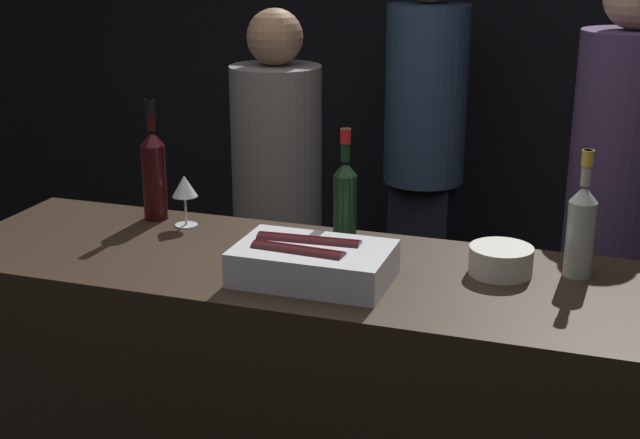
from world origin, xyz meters
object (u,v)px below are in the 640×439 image
(red_wine_bottle_black_foil, at_px, (154,171))
(rose_wine_bottle, at_px, (581,226))
(wine_glass, at_px, (185,188))
(person_blond_tee, at_px, (424,142))
(bowl_white, at_px, (501,259))
(red_wine_bottle_burgundy, at_px, (345,196))
(person_grey_polo, at_px, (615,208))
(ice_bin_with_bottles, at_px, (311,261))
(person_in_hoodie, at_px, (277,201))

(red_wine_bottle_black_foil, height_order, rose_wine_bottle, red_wine_bottle_black_foil)
(wine_glass, relative_size, rose_wine_bottle, 0.47)
(red_wine_bottle_black_foil, height_order, person_blond_tee, person_blond_tee)
(bowl_white, height_order, person_blond_tee, person_blond_tee)
(rose_wine_bottle, relative_size, person_blond_tee, 0.18)
(person_blond_tee, bearing_deg, bowl_white, 98.47)
(bowl_white, bearing_deg, red_wine_bottle_black_foil, 173.17)
(wine_glass, relative_size, red_wine_bottle_burgundy, 0.48)
(person_grey_polo, bearing_deg, ice_bin_with_bottles, 152.72)
(red_wine_bottle_burgundy, xyz_separation_m, person_in_hoodie, (-0.50, 0.75, -0.28))
(person_in_hoodie, distance_m, person_blond_tee, 0.83)
(person_in_hoodie, distance_m, person_grey_polo, 1.25)
(bowl_white, xyz_separation_m, person_blond_tee, (-0.54, 1.58, -0.08))
(ice_bin_with_bottles, height_order, person_blond_tee, person_blond_tee)
(wine_glass, distance_m, red_wine_bottle_black_foil, 0.13)
(wine_glass, bearing_deg, red_wine_bottle_black_foil, 163.64)
(red_wine_bottle_black_foil, relative_size, red_wine_bottle_burgundy, 1.14)
(ice_bin_with_bottles, height_order, person_in_hoodie, person_in_hoodie)
(bowl_white, height_order, person_in_hoodie, person_in_hoodie)
(rose_wine_bottle, bearing_deg, person_in_hoodie, 144.77)
(red_wine_bottle_black_foil, bearing_deg, bowl_white, -6.83)
(wine_glass, bearing_deg, ice_bin_with_bottles, -30.07)
(ice_bin_with_bottles, xyz_separation_m, red_wine_bottle_burgundy, (-0.01, 0.32, 0.08))
(wine_glass, bearing_deg, person_blond_tee, 74.30)
(person_in_hoodie, xyz_separation_m, person_grey_polo, (1.24, -0.07, 0.12))
(wine_glass, height_order, red_wine_bottle_black_foil, red_wine_bottle_black_foil)
(ice_bin_with_bottles, xyz_separation_m, person_blond_tee, (-0.09, 1.78, -0.09))
(red_wine_bottle_black_foil, relative_size, person_grey_polo, 0.20)
(ice_bin_with_bottles, bearing_deg, red_wine_bottle_black_foil, 152.36)
(bowl_white, relative_size, red_wine_bottle_black_foil, 0.44)
(person_in_hoodie, bearing_deg, bowl_white, -27.91)
(red_wine_bottle_burgundy, distance_m, person_blond_tee, 1.47)
(bowl_white, height_order, person_grey_polo, person_grey_polo)
(person_in_hoodie, relative_size, person_grey_polo, 0.90)
(red_wine_bottle_black_foil, height_order, red_wine_bottle_burgundy, red_wine_bottle_black_foil)
(red_wine_bottle_black_foil, xyz_separation_m, person_grey_polo, (1.36, 0.67, -0.18))
(bowl_white, distance_m, red_wine_bottle_black_foil, 1.10)
(bowl_white, height_order, red_wine_bottle_burgundy, red_wine_bottle_burgundy)
(red_wine_bottle_burgundy, relative_size, rose_wine_bottle, 0.98)
(rose_wine_bottle, bearing_deg, ice_bin_with_bottles, -158.94)
(wine_glass, bearing_deg, person_grey_polo, 29.83)
(red_wine_bottle_burgundy, height_order, person_blond_tee, person_blond_tee)
(person_grey_polo, bearing_deg, rose_wine_bottle, -177.43)
(ice_bin_with_bottles, relative_size, person_blond_tee, 0.21)
(red_wine_bottle_burgundy, bearing_deg, wine_glass, -176.63)
(bowl_white, xyz_separation_m, person_grey_polo, (0.27, 0.80, -0.07))
(person_grey_polo, bearing_deg, person_in_hoodie, 95.75)
(red_wine_bottle_black_foil, bearing_deg, ice_bin_with_bottles, -27.64)
(wine_glass, xyz_separation_m, person_grey_polo, (1.24, 0.71, -0.15))
(red_wine_bottle_black_foil, height_order, person_grey_polo, person_grey_polo)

